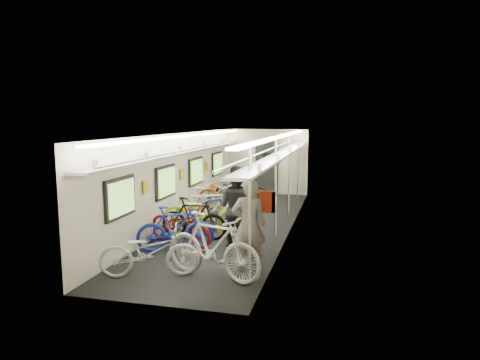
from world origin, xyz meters
The scene contains 17 objects.
train_car_shell centered at (-0.36, 0.71, 1.66)m, with size 10.00×10.00×10.00m.
bicycle_0 centered at (-0.52, -3.93, 0.46)m, with size 0.61×1.74×0.92m, color silver.
bicycle_1 centered at (-0.64, -2.43, 0.49)m, with size 0.46×1.63×0.98m, color #1C2AAC.
bicycle_2 centered at (-0.73, -1.96, 0.46)m, with size 0.61×1.76×0.92m, color maroon.
bicycle_3 centered at (-0.59, -1.45, 0.49)m, with size 0.46×1.62×0.98m, color black.
bicycle_4 centered at (-0.44, -1.15, 0.55)m, with size 0.73×2.08×1.09m, color #D3E615.
bicycle_5 centered at (-0.37, -0.76, 0.57)m, with size 0.53×1.88×1.13m, color silver.
bicycle_6 centered at (-0.69, -0.07, 0.53)m, with size 0.70×2.02×1.06m, color #B3B5B8.
bicycle_7 centered at (-0.20, 0.56, 0.53)m, with size 0.50×1.78×1.07m, color #1A47A0.
bicycle_8 centered at (-0.40, 1.37, 0.56)m, with size 0.75×2.14×1.13m, color #8C360F.
bicycle_9 centered at (-0.29, 2.14, 0.57)m, with size 0.54×1.89×1.14m, color black.
bicycle_10 centered at (-0.58, 2.51, 0.55)m, with size 0.74×2.11×1.11m, color orange.
bicycle_11 centered at (0.59, -3.76, 0.58)m, with size 0.55×1.93×1.16m, color silver.
bicycle_12 centered at (-0.68, 2.83, 0.48)m, with size 0.63×1.81×0.95m, color slate.
passenger_near centered at (1.11, -3.21, 0.86)m, with size 0.63×0.41×1.72m, color gray.
passenger_mid centered at (0.53, -1.85, 0.89)m, with size 0.87×0.67×1.78m, color black.
backpack centered at (1.42, -3.07, 1.28)m, with size 0.26×0.14×0.38m, color #9D240F.
Camera 1 is at (2.72, -10.60, 2.76)m, focal length 32.00 mm.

